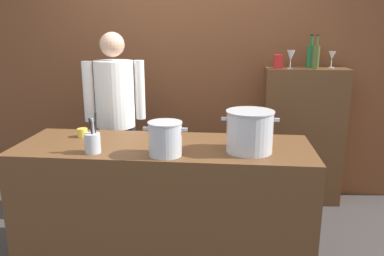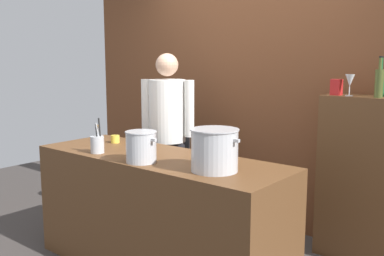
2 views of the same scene
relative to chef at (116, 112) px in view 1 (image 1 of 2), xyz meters
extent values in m
cube|color=brown|center=(0.56, 0.69, 0.54)|extent=(4.40, 0.10, 3.00)
cube|color=brown|center=(0.56, -0.71, -0.51)|extent=(2.05, 0.70, 0.90)
cube|color=brown|center=(1.72, 0.48, -0.30)|extent=(0.76, 0.32, 1.33)
cylinder|color=black|center=(0.10, 0.03, -0.54)|extent=(0.14, 0.14, 0.84)
cylinder|color=black|center=(-0.09, -0.04, -0.54)|extent=(0.14, 0.14, 0.84)
cylinder|color=white|center=(0.00, 0.00, 0.17)|extent=(0.34, 0.34, 0.58)
cube|color=black|center=(-0.06, 0.17, -0.07)|extent=(0.29, 0.11, 0.52)
cylinder|color=white|center=(0.21, 0.07, 0.19)|extent=(0.09, 0.09, 0.52)
cylinder|color=white|center=(-0.21, -0.07, 0.19)|extent=(0.09, 0.09, 0.52)
sphere|color=tan|center=(0.00, 0.00, 0.59)|extent=(0.21, 0.21, 0.21)
cylinder|color=#B7BABF|center=(1.14, -0.80, 0.07)|extent=(0.30, 0.30, 0.27)
cylinder|color=#B7BABF|center=(1.14, -0.80, 0.21)|extent=(0.31, 0.31, 0.01)
cube|color=#B7BABF|center=(0.97, -0.80, 0.15)|extent=(0.04, 0.02, 0.02)
cube|color=#B7BABF|center=(1.31, -0.80, 0.15)|extent=(0.04, 0.02, 0.02)
cylinder|color=#B7BABF|center=(0.61, -0.93, 0.04)|extent=(0.21, 0.21, 0.21)
cylinder|color=#B7BABF|center=(0.61, -0.93, 0.15)|extent=(0.22, 0.22, 0.01)
cube|color=#B7BABF|center=(0.48, -0.93, 0.11)|extent=(0.04, 0.02, 0.02)
cube|color=#B7BABF|center=(0.73, -0.93, 0.11)|extent=(0.04, 0.02, 0.02)
cylinder|color=#B7BABF|center=(0.13, -0.93, 0.00)|extent=(0.10, 0.10, 0.13)
cylinder|color=#262626|center=(0.15, -0.92, 0.08)|extent=(0.04, 0.06, 0.25)
cylinder|color=#262626|center=(0.13, -0.93, 0.06)|extent=(0.04, 0.01, 0.21)
cylinder|color=olive|center=(0.12, -0.93, 0.05)|extent=(0.02, 0.02, 0.20)
cylinder|color=#B7BABF|center=(0.14, -0.93, 0.06)|extent=(0.02, 0.06, 0.21)
cylinder|color=yellow|center=(-0.08, -0.58, -0.03)|extent=(0.08, 0.08, 0.07)
cylinder|color=#475123|center=(1.78, 0.38, 0.47)|extent=(0.06, 0.06, 0.21)
cylinder|color=#475123|center=(1.78, 0.38, 0.61)|extent=(0.02, 0.02, 0.09)
cylinder|color=black|center=(1.78, 0.38, 0.66)|extent=(0.02, 0.02, 0.01)
cylinder|color=#1E592D|center=(1.75, 0.49, 0.46)|extent=(0.08, 0.08, 0.20)
cylinder|color=#1E592D|center=(1.75, 0.49, 0.61)|extent=(0.03, 0.03, 0.09)
cylinder|color=black|center=(1.75, 0.49, 0.66)|extent=(0.03, 0.03, 0.01)
cylinder|color=silver|center=(1.55, 0.39, 0.36)|extent=(0.06, 0.06, 0.01)
cylinder|color=silver|center=(1.55, 0.39, 0.40)|extent=(0.01, 0.01, 0.07)
cone|color=silver|center=(1.55, 0.39, 0.48)|extent=(0.07, 0.07, 0.10)
cylinder|color=silver|center=(1.95, 0.52, 0.36)|extent=(0.06, 0.06, 0.01)
cylinder|color=silver|center=(1.95, 0.52, 0.40)|extent=(0.01, 0.01, 0.07)
cone|color=silver|center=(1.95, 0.52, 0.48)|extent=(0.07, 0.07, 0.08)
cube|color=red|center=(1.44, 0.41, 0.42)|extent=(0.08, 0.08, 0.13)
camera|label=1|loc=(1.01, -3.25, 0.73)|focal=35.97mm
camera|label=2|loc=(2.81, -3.06, 0.66)|focal=41.78mm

